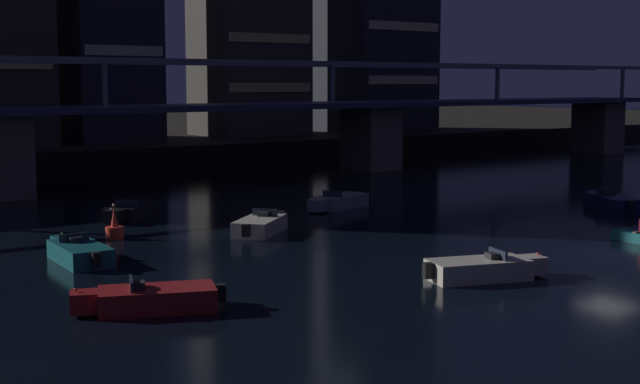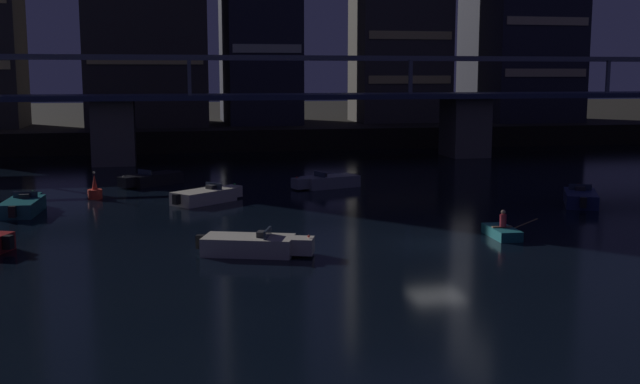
# 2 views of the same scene
# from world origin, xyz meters

# --- Properties ---
(ground_plane) EXTENTS (400.00, 400.00, 0.00)m
(ground_plane) POSITION_xyz_m (0.00, 0.00, 0.00)
(ground_plane) COLOR black
(far_riverbank) EXTENTS (240.00, 80.00, 2.20)m
(far_riverbank) POSITION_xyz_m (0.00, 84.42, 1.10)
(far_riverbank) COLOR black
(far_riverbank) RESTS_ON ground
(river_bridge) EXTENTS (103.35, 6.40, 9.38)m
(river_bridge) POSITION_xyz_m (0.00, 36.41, 4.36)
(river_bridge) COLOR #605B51
(river_bridge) RESTS_ON ground
(tower_east_tall) EXTENTS (10.57, 8.13, 25.32)m
(tower_east_tall) POSITION_xyz_m (15.72, 55.68, 14.71)
(tower_east_tall) COLOR #423D38
(tower_east_tall) RESTS_ON far_riverbank
(speedboat_near_right) EXTENTS (4.62, 4.11, 1.16)m
(speedboat_near_right) POSITION_xyz_m (-9.69, 14.08, 0.41)
(speedboat_near_right) COLOR beige
(speedboat_near_right) RESTS_ON ground
(speedboat_mid_left) EXTENTS (2.09, 5.23, 1.16)m
(speedboat_mid_left) POSITION_xyz_m (-20.08, 12.52, 0.41)
(speedboat_mid_left) COLOR #196066
(speedboat_mid_left) RESTS_ON ground
(speedboat_mid_center) EXTENTS (5.13, 2.97, 1.16)m
(speedboat_mid_center) POSITION_xyz_m (-8.56, -0.28, 0.41)
(speedboat_mid_center) COLOR beige
(speedboat_mid_center) RESTS_ON ground
(speedboat_mid_right) EXTENTS (4.60, 4.14, 1.16)m
(speedboat_mid_right) POSITION_xyz_m (-12.99, 22.57, 0.41)
(speedboat_mid_right) COLOR black
(speedboat_mid_right) RESTS_ON ground
(speedboat_far_left) EXTENTS (5.12, 2.98, 1.16)m
(speedboat_far_left) POSITION_xyz_m (-1.07, 18.77, 0.41)
(speedboat_far_left) COLOR gray
(speedboat_far_left) RESTS_ON ground
(speedboat_far_center) EXTENTS (3.39, 4.95, 1.16)m
(speedboat_far_center) POSITION_xyz_m (12.37, 8.75, 0.41)
(speedboat_far_center) COLOR #19234C
(speedboat_far_center) RESTS_ON ground
(channel_buoy) EXTENTS (0.90, 0.90, 1.76)m
(channel_buoy) POSITION_xyz_m (-16.48, 16.96, 0.48)
(channel_buoy) COLOR red
(channel_buoy) RESTS_ON ground
(dinghy_with_paddler) EXTENTS (2.42, 2.65, 1.36)m
(dinghy_with_paddler) POSITION_xyz_m (3.63, 0.87, 0.28)
(dinghy_with_paddler) COLOR #196066
(dinghy_with_paddler) RESTS_ON ground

